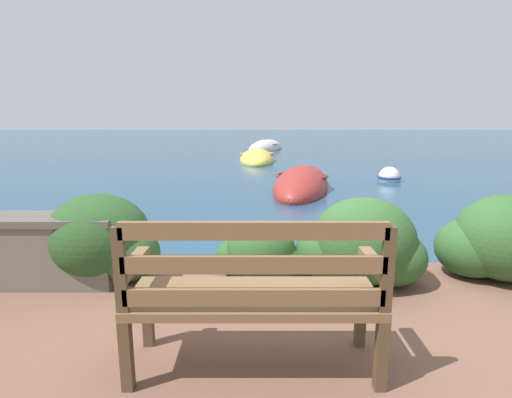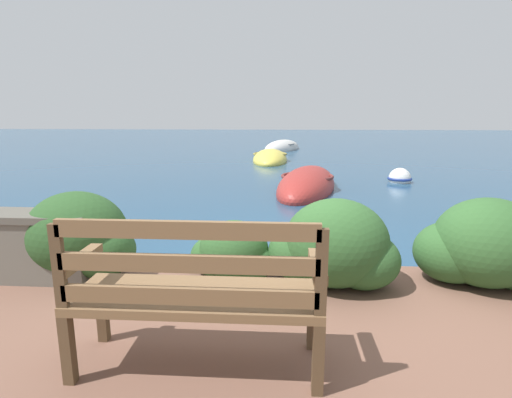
% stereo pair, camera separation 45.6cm
% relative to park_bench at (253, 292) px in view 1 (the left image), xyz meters
% --- Properties ---
extents(ground_plane, '(80.00, 80.00, 0.00)m').
position_rel_park_bench_xyz_m(ground_plane, '(0.56, 1.70, -0.70)').
color(ground_plane, navy).
extents(park_bench, '(1.41, 0.48, 0.93)m').
position_rel_park_bench_xyz_m(park_bench, '(0.00, 0.00, 0.00)').
color(park_bench, brown).
rests_on(park_bench, patio_terrace).
extents(stone_wall, '(1.58, 0.39, 0.61)m').
position_rel_park_bench_xyz_m(stone_wall, '(-1.95, 1.19, -0.18)').
color(stone_wall, '#666056').
rests_on(stone_wall, patio_terrace).
extents(hedge_clump_left, '(1.12, 0.81, 0.76)m').
position_rel_park_bench_xyz_m(hedge_clump_left, '(-1.39, 1.33, -0.15)').
color(hedge_clump_left, '#284C23').
rests_on(hedge_clump_left, patio_terrace).
extents(hedge_clump_centre, '(0.77, 0.55, 0.52)m').
position_rel_park_bench_xyz_m(hedge_clump_centre, '(0.04, 1.33, -0.26)').
color(hedge_clump_centre, '#2D5628').
rests_on(hedge_clump_centre, patio_terrace).
extents(hedge_clump_right, '(1.10, 0.79, 0.75)m').
position_rel_park_bench_xyz_m(hedge_clump_right, '(0.92, 1.24, -0.16)').
color(hedge_clump_right, '#2D5628').
rests_on(hedge_clump_right, patio_terrace).
extents(hedge_clump_far_right, '(1.12, 0.80, 0.76)m').
position_rel_park_bench_xyz_m(hedge_clump_far_right, '(2.19, 1.32, -0.15)').
color(hedge_clump_far_right, '#2D5628').
rests_on(hedge_clump_far_right, patio_terrace).
extents(rowboat_nearest, '(1.87, 3.55, 0.87)m').
position_rel_park_bench_xyz_m(rowboat_nearest, '(1.03, 6.78, -0.63)').
color(rowboat_nearest, '#9E2D28').
rests_on(rowboat_nearest, ground_plane).
extents(rowboat_mid, '(1.24, 3.28, 0.74)m').
position_rel_park_bench_xyz_m(rowboat_mid, '(0.04, 12.28, -0.64)').
color(rowboat_mid, '#DBC64C').
rests_on(rowboat_mid, ground_plane).
extents(rowboat_far, '(2.23, 3.31, 0.85)m').
position_rel_park_bench_xyz_m(rowboat_far, '(0.47, 16.70, -0.63)').
color(rowboat_far, silver).
rests_on(rowboat_far, ground_plane).
extents(mooring_buoy, '(0.59, 0.59, 0.53)m').
position_rel_park_bench_xyz_m(mooring_buoy, '(3.38, 7.93, -0.61)').
color(mooring_buoy, white).
rests_on(mooring_buoy, ground_plane).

